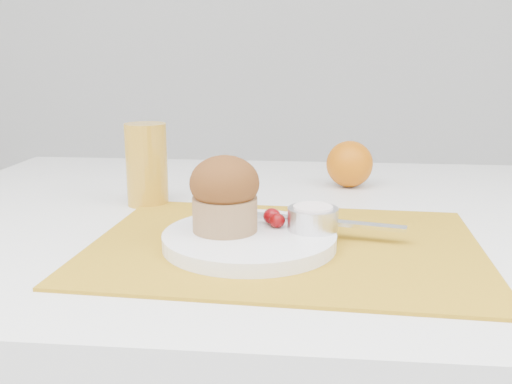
# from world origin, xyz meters

# --- Properties ---
(placemat) EXTENTS (0.48, 0.36, 0.00)m
(placemat) POSITION_xyz_m (-0.02, -0.10, 0.75)
(placemat) COLOR #BA8719
(placemat) RESTS_ON table
(plate) EXTENTS (0.25, 0.25, 0.02)m
(plate) POSITION_xyz_m (-0.06, -0.11, 0.76)
(plate) COLOR white
(plate) RESTS_ON placemat
(ramekin) EXTENTS (0.07, 0.07, 0.03)m
(ramekin) POSITION_xyz_m (0.01, -0.09, 0.78)
(ramekin) COLOR silver
(ramekin) RESTS_ON plate
(cream) EXTENTS (0.06, 0.06, 0.01)m
(cream) POSITION_xyz_m (0.01, -0.09, 0.80)
(cream) COLOR white
(cream) RESTS_ON ramekin
(raspberry_near) EXTENTS (0.02, 0.02, 0.02)m
(raspberry_near) POSITION_xyz_m (-0.04, -0.07, 0.78)
(raspberry_near) COLOR #5F0206
(raspberry_near) RESTS_ON plate
(raspberry_far) EXTENTS (0.02, 0.02, 0.02)m
(raspberry_far) POSITION_xyz_m (-0.03, -0.09, 0.78)
(raspberry_far) COLOR #500203
(raspberry_far) RESTS_ON plate
(butter_knife) EXTENTS (0.19, 0.06, 0.00)m
(butter_knife) POSITION_xyz_m (0.03, -0.07, 0.77)
(butter_knife) COLOR silver
(butter_knife) RESTS_ON plate
(orange) EXTENTS (0.08, 0.08, 0.08)m
(orange) POSITION_xyz_m (0.08, 0.23, 0.79)
(orange) COLOR #C86107
(orange) RESTS_ON table
(juice_glass) EXTENTS (0.07, 0.07, 0.12)m
(juice_glass) POSITION_xyz_m (-0.24, 0.08, 0.81)
(juice_glass) COLOR gold
(juice_glass) RESTS_ON table
(muffin) EXTENTS (0.08, 0.08, 0.09)m
(muffin) POSITION_xyz_m (-0.09, -0.10, 0.82)
(muffin) COLOR #A1784D
(muffin) RESTS_ON plate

